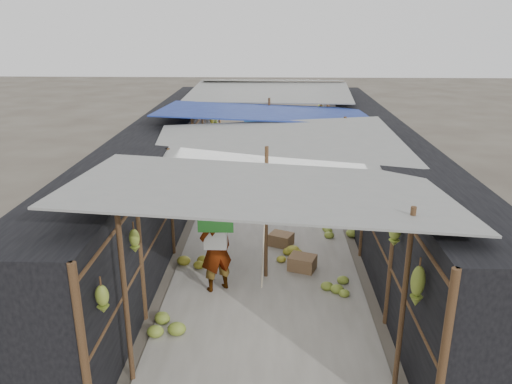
# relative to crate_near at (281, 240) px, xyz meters

# --- Properties ---
(ground) EXTENTS (80.00, 80.00, 0.00)m
(ground) POSITION_rel_crate_near_xyz_m (-0.32, -4.44, -0.14)
(ground) COLOR #6B6356
(ground) RESTS_ON ground
(aisle_slab) EXTENTS (3.60, 16.00, 0.02)m
(aisle_slab) POSITION_rel_crate_near_xyz_m (-0.32, 2.06, -0.13)
(aisle_slab) COLOR #9E998E
(aisle_slab) RESTS_ON ground
(stall_left) EXTENTS (1.40, 15.00, 2.30)m
(stall_left) POSITION_rel_crate_near_xyz_m (-3.02, 2.06, 1.01)
(stall_left) COLOR black
(stall_left) RESTS_ON ground
(stall_right) EXTENTS (1.40, 15.00, 2.30)m
(stall_right) POSITION_rel_crate_near_xyz_m (2.38, 2.06, 1.01)
(stall_right) COLOR black
(stall_right) RESTS_ON ground
(crate_near) EXTENTS (0.60, 0.55, 0.29)m
(crate_near) POSITION_rel_crate_near_xyz_m (0.00, 0.00, 0.00)
(crate_near) COLOR #856343
(crate_near) RESTS_ON ground
(crate_mid) EXTENTS (0.62, 0.56, 0.30)m
(crate_mid) POSITION_rel_crate_near_xyz_m (0.40, -1.13, 0.01)
(crate_mid) COLOR #856343
(crate_mid) RESTS_ON ground
(crate_back) EXTENTS (0.45, 0.39, 0.26)m
(crate_back) POSITION_rel_crate_near_xyz_m (-0.63, 4.57, -0.02)
(crate_back) COLOR #856343
(crate_back) RESTS_ON ground
(black_basin) EXTENTS (0.61, 0.61, 0.18)m
(black_basin) POSITION_rel_crate_near_xyz_m (0.58, 5.07, -0.05)
(black_basin) COLOR black
(black_basin) RESTS_ON ground
(vendor_elderly) EXTENTS (0.72, 0.66, 1.66)m
(vendor_elderly) POSITION_rel_crate_near_xyz_m (-1.21, -1.96, 0.69)
(vendor_elderly) COLOR white
(vendor_elderly) RESTS_ON ground
(shopper_blue) EXTENTS (0.95, 0.88, 1.57)m
(shopper_blue) POSITION_rel_crate_near_xyz_m (-0.21, 3.23, 0.64)
(shopper_blue) COLOR #2052A3
(shopper_blue) RESTS_ON ground
(vendor_seated) EXTENTS (0.42, 0.66, 0.97)m
(vendor_seated) POSITION_rel_crate_near_xyz_m (0.55, 4.84, 0.34)
(vendor_seated) COLOR #514D46
(vendor_seated) RESTS_ON ground
(market_canopy) EXTENTS (5.62, 15.20, 2.77)m
(market_canopy) POSITION_rel_crate_near_xyz_m (-0.29, 2.40, 2.26)
(market_canopy) COLOR brown
(market_canopy) RESTS_ON ground
(hanging_bananas) EXTENTS (3.95, 14.23, 0.79)m
(hanging_bananas) POSITION_rel_crate_near_xyz_m (-0.13, 2.37, 1.50)
(hanging_bananas) COLOR olive
(hanging_bananas) RESTS_ON ground
(floor_bananas) EXTENTS (3.93, 10.59, 0.34)m
(floor_bananas) POSITION_rel_crate_near_xyz_m (-0.16, 1.34, 0.01)
(floor_bananas) COLOR #A29C29
(floor_bananas) RESTS_ON ground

